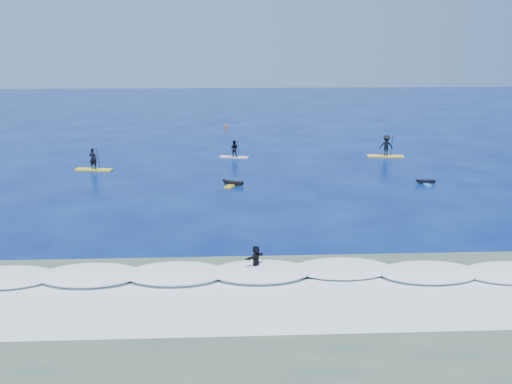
{
  "coord_description": "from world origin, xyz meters",
  "views": [
    {
      "loc": [
        -0.34,
        -34.9,
        11.32
      ],
      "look_at": [
        1.35,
        2.45,
        0.6
      ],
      "focal_mm": 40.0,
      "sensor_mm": 36.0,
      "label": 1
    }
  ],
  "objects_px": {
    "prone_paddler_near": "(233,183)",
    "marker_buoy": "(226,127)",
    "prone_paddler_far": "(425,182)",
    "wave_surfer": "(256,260)",
    "sup_paddler_left": "(93,162)",
    "sup_paddler_right": "(386,147)",
    "sup_paddler_center": "(234,150)"
  },
  "relations": [
    {
      "from": "prone_paddler_near",
      "to": "marker_buoy",
      "type": "height_order",
      "value": "marker_buoy"
    },
    {
      "from": "prone_paddler_far",
      "to": "wave_surfer",
      "type": "bearing_deg",
      "value": 141.49
    },
    {
      "from": "sup_paddler_left",
      "to": "sup_paddler_right",
      "type": "bearing_deg",
      "value": 19.42
    },
    {
      "from": "sup_paddler_right",
      "to": "marker_buoy",
      "type": "height_order",
      "value": "sup_paddler_right"
    },
    {
      "from": "prone_paddler_far",
      "to": "sup_paddler_center",
      "type": "bearing_deg",
      "value": 57.43
    },
    {
      "from": "sup_paddler_center",
      "to": "prone_paddler_near",
      "type": "xyz_separation_m",
      "value": [
        -0.19,
        -9.56,
        -0.54
      ]
    },
    {
      "from": "prone_paddler_near",
      "to": "sup_paddler_center",
      "type": "bearing_deg",
      "value": 22.73
    },
    {
      "from": "sup_paddler_right",
      "to": "prone_paddler_far",
      "type": "xyz_separation_m",
      "value": [
        0.48,
        -9.65,
        -0.77
      ]
    },
    {
      "from": "prone_paddler_far",
      "to": "wave_surfer",
      "type": "height_order",
      "value": "wave_surfer"
    },
    {
      "from": "sup_paddler_center",
      "to": "prone_paddler_near",
      "type": "distance_m",
      "value": 9.58
    },
    {
      "from": "prone_paddler_far",
      "to": "marker_buoy",
      "type": "distance_m",
      "value": 29.58
    },
    {
      "from": "sup_paddler_left",
      "to": "wave_surfer",
      "type": "xyz_separation_m",
      "value": [
        12.53,
        -21.63,
        0.09
      ]
    },
    {
      "from": "sup_paddler_center",
      "to": "sup_paddler_right",
      "type": "relative_size",
      "value": 0.8
    },
    {
      "from": "prone_paddler_far",
      "to": "marker_buoy",
      "type": "bearing_deg",
      "value": 32.81
    },
    {
      "from": "sup_paddler_left",
      "to": "prone_paddler_far",
      "type": "relative_size",
      "value": 1.7
    },
    {
      "from": "sup_paddler_right",
      "to": "wave_surfer",
      "type": "height_order",
      "value": "sup_paddler_right"
    },
    {
      "from": "sup_paddler_center",
      "to": "prone_paddler_near",
      "type": "relative_size",
      "value": 1.28
    },
    {
      "from": "sup_paddler_right",
      "to": "wave_surfer",
      "type": "relative_size",
      "value": 1.96
    },
    {
      "from": "sup_paddler_right",
      "to": "prone_paddler_far",
      "type": "bearing_deg",
      "value": -78.85
    },
    {
      "from": "prone_paddler_far",
      "to": "wave_surfer",
      "type": "distance_m",
      "value": 21.04
    },
    {
      "from": "sup_paddler_left",
      "to": "marker_buoy",
      "type": "relative_size",
      "value": 4.82
    },
    {
      "from": "wave_surfer",
      "to": "marker_buoy",
      "type": "relative_size",
      "value": 2.61
    },
    {
      "from": "marker_buoy",
      "to": "sup_paddler_right",
      "type": "bearing_deg",
      "value": -46.75
    },
    {
      "from": "sup_paddler_right",
      "to": "wave_surfer",
      "type": "bearing_deg",
      "value": -108.75
    },
    {
      "from": "prone_paddler_near",
      "to": "wave_surfer",
      "type": "bearing_deg",
      "value": -152.65
    },
    {
      "from": "sup_paddler_left",
      "to": "sup_paddler_center",
      "type": "xyz_separation_m",
      "value": [
        11.71,
        4.27,
        0.01
      ]
    },
    {
      "from": "sup_paddler_center",
      "to": "wave_surfer",
      "type": "bearing_deg",
      "value": -73.6
    },
    {
      "from": "sup_paddler_right",
      "to": "sup_paddler_center",
      "type": "bearing_deg",
      "value": -172.54
    },
    {
      "from": "sup_paddler_right",
      "to": "prone_paddler_far",
      "type": "height_order",
      "value": "sup_paddler_right"
    },
    {
      "from": "sup_paddler_right",
      "to": "marker_buoy",
      "type": "relative_size",
      "value": 5.14
    },
    {
      "from": "sup_paddler_center",
      "to": "sup_paddler_right",
      "type": "bearing_deg",
      "value": 13.75
    },
    {
      "from": "sup_paddler_right",
      "to": "prone_paddler_far",
      "type": "distance_m",
      "value": 9.69
    }
  ]
}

